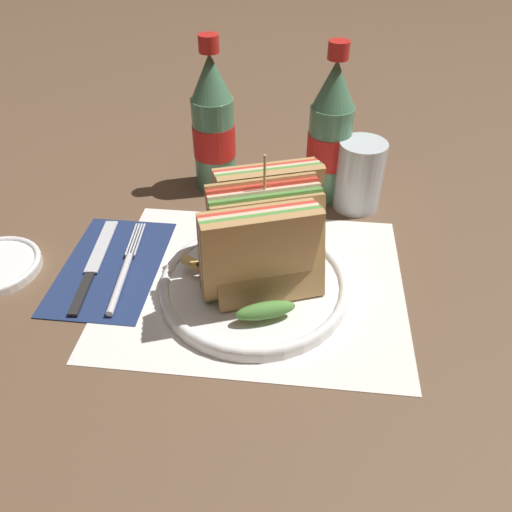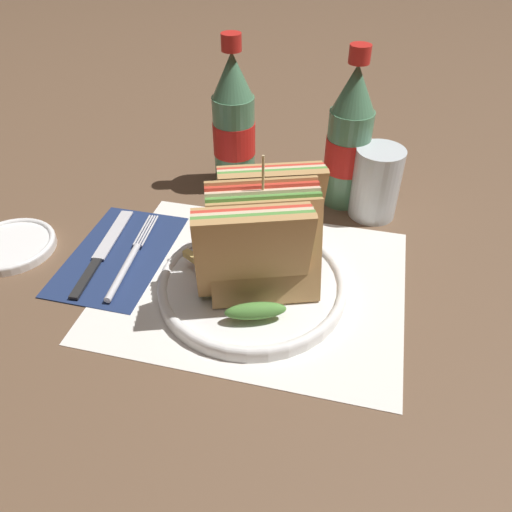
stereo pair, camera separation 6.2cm
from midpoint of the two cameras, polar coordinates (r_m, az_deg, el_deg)
ground_plane at (r=0.66m, az=1.24°, el=-2.32°), size 4.00×4.00×0.00m
placemat at (r=0.64m, az=2.55°, el=-3.21°), size 0.38×0.31×0.00m
plate_main at (r=0.63m, az=2.41°, el=-3.34°), size 0.24×0.24×0.02m
club_sandwich at (r=0.59m, az=3.73°, el=2.30°), size 0.15×0.21×0.17m
fries_pile at (r=0.62m, az=-0.77°, el=-1.62°), size 0.10×0.09×0.02m
ketchup_blob at (r=0.64m, az=-1.49°, el=-0.15°), size 0.05×0.04×0.02m
napkin at (r=0.70m, az=-13.02°, el=0.00°), size 0.13×0.21×0.00m
fork at (r=0.68m, az=-11.87°, el=-0.80°), size 0.03×0.18×0.01m
knife at (r=0.71m, az=-14.77°, el=0.40°), size 0.03×0.19×0.00m
coke_bottle_near at (r=0.80m, az=-0.25°, el=14.63°), size 0.07×0.07×0.24m
coke_bottle_far at (r=0.77m, az=12.92°, el=12.66°), size 0.07×0.07×0.24m
glass_near at (r=0.77m, az=15.85°, el=7.95°), size 0.07×0.07×0.11m
side_saucer at (r=0.76m, az=-24.12°, el=1.03°), size 0.12×0.12×0.01m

